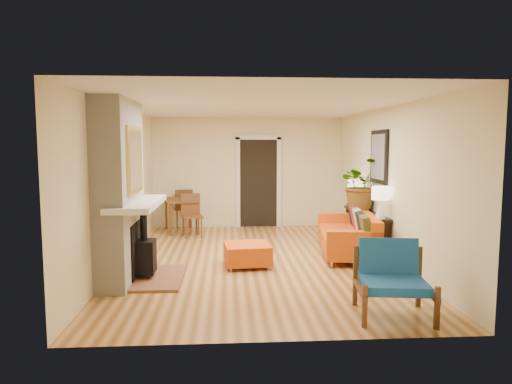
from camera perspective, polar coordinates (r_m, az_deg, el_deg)
room_shell at (r=10.33m, az=2.49°, el=1.93°), size 6.50×6.50×6.50m
fireplace at (r=6.82m, az=-16.36°, el=-0.41°), size 1.09×1.68×2.60m
sofa at (r=8.43m, az=11.80°, el=-5.16°), size 1.15×2.18×0.82m
ottoman at (r=7.47m, az=-1.09°, el=-7.66°), size 0.78×0.78×0.36m
blue_chair at (r=5.63m, az=16.58°, el=-9.83°), size 0.91×0.90×0.85m
dining_table at (r=10.39m, az=-9.01°, el=-1.67°), size 1.00×1.74×0.91m
console_table at (r=8.71m, az=13.57°, el=-3.39°), size 0.34×1.85×0.72m
lamp_near at (r=7.92m, az=15.30°, el=-0.81°), size 0.30×0.30×0.54m
lamp_far at (r=9.37m, az=12.29°, el=0.29°), size 0.30×0.30×0.54m
houseplant at (r=8.89m, az=13.09°, el=0.99°), size 1.04×0.95×0.99m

